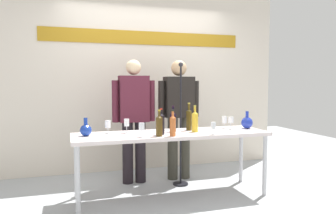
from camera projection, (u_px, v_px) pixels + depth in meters
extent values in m
plane|color=#9FA3A6|center=(172.00, 196.00, 3.81)|extent=(10.00, 10.00, 0.00)
cube|color=beige|center=(145.00, 72.00, 5.01)|extent=(4.36, 0.10, 3.00)
cube|color=#B4811B|center=(145.00, 38.00, 4.91)|extent=(3.05, 0.01, 0.20)
cube|color=silver|center=(172.00, 134.00, 3.76)|extent=(2.25, 0.65, 0.04)
cylinder|color=silver|center=(78.00, 181.00, 3.21)|extent=(0.05, 0.05, 0.72)
cylinder|color=silver|center=(265.00, 165.00, 3.83)|extent=(0.05, 0.05, 0.72)
cylinder|color=silver|center=(76.00, 168.00, 3.73)|extent=(0.05, 0.05, 0.72)
cylinder|color=silver|center=(241.00, 155.00, 4.36)|extent=(0.05, 0.05, 0.72)
sphere|color=#193699|center=(86.00, 130.00, 3.51)|extent=(0.13, 0.13, 0.13)
cylinder|color=#193699|center=(86.00, 122.00, 3.50)|extent=(0.04, 0.04, 0.08)
sphere|color=#1F32A2|center=(247.00, 123.00, 4.09)|extent=(0.15, 0.15, 0.15)
cylinder|color=#1F32A2|center=(247.00, 114.00, 4.08)|extent=(0.04, 0.04, 0.08)
cylinder|color=black|center=(128.00, 153.00, 4.29)|extent=(0.14, 0.14, 0.82)
cylinder|color=black|center=(140.00, 152.00, 4.34)|extent=(0.14, 0.14, 0.82)
cube|color=#511D2C|center=(134.00, 99.00, 4.27)|extent=(0.38, 0.22, 0.60)
cylinder|color=#511D2C|center=(115.00, 101.00, 4.20)|extent=(0.09, 0.09, 0.54)
cylinder|color=#511D2C|center=(151.00, 101.00, 4.34)|extent=(0.09, 0.09, 0.54)
sphere|color=beige|center=(133.00, 67.00, 4.23)|extent=(0.20, 0.20, 0.20)
cylinder|color=#343329|center=(173.00, 148.00, 4.48)|extent=(0.14, 0.14, 0.86)
cylinder|color=#343329|center=(185.00, 148.00, 4.53)|extent=(0.14, 0.14, 0.86)
cube|color=black|center=(179.00, 97.00, 4.45)|extent=(0.39, 0.22, 0.55)
cylinder|color=black|center=(162.00, 99.00, 4.38)|extent=(0.09, 0.09, 0.50)
cylinder|color=black|center=(196.00, 99.00, 4.52)|extent=(0.09, 0.09, 0.50)
sphere|color=tan|center=(179.00, 68.00, 4.42)|extent=(0.21, 0.21, 0.21)
cylinder|color=black|center=(161.00, 125.00, 3.60)|extent=(0.07, 0.07, 0.21)
cone|color=black|center=(161.00, 114.00, 3.59)|extent=(0.07, 0.07, 0.03)
cylinder|color=black|center=(161.00, 113.00, 3.59)|extent=(0.02, 0.02, 0.06)
cylinder|color=#B31F18|center=(161.00, 109.00, 3.59)|extent=(0.03, 0.03, 0.02)
cylinder|color=#C7622C|center=(173.00, 127.00, 3.50)|extent=(0.07, 0.07, 0.20)
cone|color=#C7622C|center=(173.00, 117.00, 3.49)|extent=(0.07, 0.07, 0.03)
cylinder|color=#C7622C|center=(173.00, 114.00, 3.49)|extent=(0.03, 0.03, 0.07)
cylinder|color=black|center=(173.00, 110.00, 3.48)|extent=(0.03, 0.03, 0.02)
cylinder|color=#493612|center=(159.00, 127.00, 3.49)|extent=(0.07, 0.07, 0.20)
cone|color=#493612|center=(159.00, 116.00, 3.48)|extent=(0.07, 0.07, 0.03)
cylinder|color=#493612|center=(159.00, 114.00, 3.48)|extent=(0.03, 0.03, 0.07)
cylinder|color=gold|center=(159.00, 110.00, 3.48)|extent=(0.03, 0.03, 0.02)
cylinder|color=gold|center=(195.00, 123.00, 3.80)|extent=(0.08, 0.08, 0.21)
cone|color=gold|center=(195.00, 113.00, 3.79)|extent=(0.08, 0.08, 0.03)
cylinder|color=gold|center=(195.00, 110.00, 3.79)|extent=(0.03, 0.03, 0.08)
cylinder|color=gold|center=(195.00, 106.00, 3.79)|extent=(0.03, 0.03, 0.02)
cylinder|color=#443611|center=(189.00, 121.00, 3.93)|extent=(0.06, 0.06, 0.23)
cone|color=#443611|center=(189.00, 110.00, 3.92)|extent=(0.06, 0.06, 0.03)
cylinder|color=#443611|center=(189.00, 108.00, 3.92)|extent=(0.03, 0.03, 0.09)
cylinder|color=gold|center=(189.00, 103.00, 3.91)|extent=(0.03, 0.03, 0.02)
cylinder|color=black|center=(173.00, 123.00, 3.83)|extent=(0.07, 0.07, 0.21)
cone|color=black|center=(173.00, 113.00, 3.82)|extent=(0.07, 0.07, 0.03)
cylinder|color=black|center=(173.00, 111.00, 3.82)|extent=(0.03, 0.03, 0.08)
cylinder|color=black|center=(173.00, 106.00, 3.82)|extent=(0.03, 0.03, 0.02)
cylinder|color=white|center=(108.00, 133.00, 3.68)|extent=(0.06, 0.06, 0.00)
cylinder|color=white|center=(108.00, 130.00, 3.68)|extent=(0.01, 0.01, 0.06)
cylinder|color=white|center=(108.00, 124.00, 3.68)|extent=(0.07, 0.07, 0.08)
cylinder|color=white|center=(127.00, 133.00, 3.73)|extent=(0.06, 0.06, 0.00)
cylinder|color=white|center=(127.00, 129.00, 3.72)|extent=(0.01, 0.01, 0.08)
cylinder|color=white|center=(127.00, 122.00, 3.72)|extent=(0.06, 0.06, 0.09)
cylinder|color=white|center=(142.00, 137.00, 3.44)|extent=(0.05, 0.05, 0.00)
cylinder|color=white|center=(142.00, 134.00, 3.44)|extent=(0.01, 0.01, 0.07)
cylinder|color=white|center=(142.00, 127.00, 3.43)|extent=(0.06, 0.06, 0.08)
cylinder|color=white|center=(224.00, 128.00, 4.11)|extent=(0.06, 0.06, 0.00)
cylinder|color=white|center=(224.00, 126.00, 4.11)|extent=(0.01, 0.01, 0.06)
cylinder|color=white|center=(224.00, 120.00, 4.11)|extent=(0.06, 0.06, 0.09)
cylinder|color=white|center=(231.00, 129.00, 4.02)|extent=(0.05, 0.05, 0.00)
cylinder|color=white|center=(231.00, 126.00, 4.02)|extent=(0.01, 0.01, 0.08)
cylinder|color=white|center=(231.00, 120.00, 4.01)|extent=(0.07, 0.07, 0.08)
cylinder|color=white|center=(213.00, 134.00, 3.62)|extent=(0.05, 0.05, 0.00)
cylinder|color=white|center=(213.00, 132.00, 3.62)|extent=(0.01, 0.01, 0.06)
cylinder|color=white|center=(213.00, 126.00, 3.61)|extent=(0.06, 0.06, 0.08)
cylinder|color=black|center=(180.00, 184.00, 4.26)|extent=(0.20, 0.20, 0.02)
cylinder|color=black|center=(181.00, 126.00, 4.20)|extent=(0.02, 0.02, 1.53)
sphere|color=#232328|center=(181.00, 64.00, 4.14)|extent=(0.06, 0.06, 0.06)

